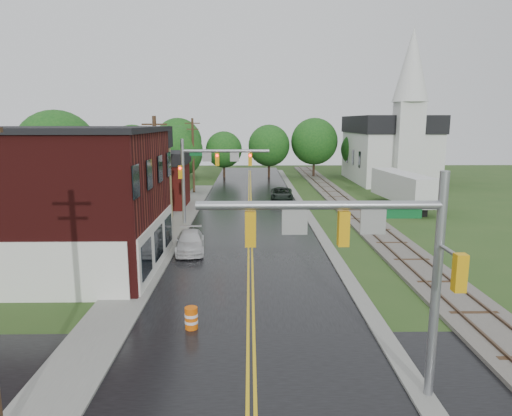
{
  "coord_description": "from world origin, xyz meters",
  "views": [
    {
      "loc": [
        -0.04,
        -11.01,
        8.59
      ],
      "look_at": [
        0.34,
        15.81,
        3.5
      ],
      "focal_mm": 32.0,
      "sensor_mm": 36.0,
      "label": 1
    }
  ],
  "objects_px": {
    "church": "(391,141)",
    "tree_left_c": "(125,159)",
    "traffic_signal_near": "(368,246)",
    "utility_pole_b": "(156,176)",
    "traffic_signal_far": "(208,166)",
    "tree_left_b": "(58,153)",
    "semi_trailer": "(402,187)",
    "tree_left_e": "(178,153)",
    "suv_dark": "(282,194)",
    "construction_barrel": "(191,318)",
    "brick_building": "(33,200)",
    "utility_pole_c": "(193,154)",
    "pickup_white": "(190,242)"
  },
  "relations": [
    {
      "from": "tree_left_e",
      "to": "pickup_white",
      "type": "xyz_separation_m",
      "value": [
        4.8,
        -27.25,
        -4.15
      ]
    },
    {
      "from": "traffic_signal_near",
      "to": "traffic_signal_far",
      "type": "relative_size",
      "value": 1.0
    },
    {
      "from": "utility_pole_c",
      "to": "tree_left_e",
      "type": "bearing_deg",
      "value": 137.16
    },
    {
      "from": "church",
      "to": "tree_left_e",
      "type": "distance_m",
      "value": 29.91
    },
    {
      "from": "suv_dark",
      "to": "brick_building",
      "type": "bearing_deg",
      "value": -121.05
    },
    {
      "from": "utility_pole_c",
      "to": "tree_left_c",
      "type": "xyz_separation_m",
      "value": [
        -7.05,
        -4.1,
        -0.21
      ]
    },
    {
      "from": "traffic_signal_near",
      "to": "tree_left_c",
      "type": "bearing_deg",
      "value": 114.56
    },
    {
      "from": "traffic_signal_far",
      "to": "tree_left_c",
      "type": "height_order",
      "value": "tree_left_c"
    },
    {
      "from": "utility_pole_b",
      "to": "tree_left_b",
      "type": "relative_size",
      "value": 0.93
    },
    {
      "from": "utility_pole_c",
      "to": "church",
      "type": "bearing_deg",
      "value": 19.97
    },
    {
      "from": "traffic_signal_near",
      "to": "pickup_white",
      "type": "distance_m",
      "value": 18.77
    },
    {
      "from": "tree_left_e",
      "to": "pickup_white",
      "type": "relative_size",
      "value": 1.79
    },
    {
      "from": "tree_left_c",
      "to": "tree_left_e",
      "type": "xyz_separation_m",
      "value": [
        5.0,
        6.0,
        0.3
      ]
    },
    {
      "from": "pickup_white",
      "to": "brick_building",
      "type": "bearing_deg",
      "value": -162.3
    },
    {
      "from": "traffic_signal_near",
      "to": "utility_pole_c",
      "type": "xyz_separation_m",
      "value": [
        -10.27,
        42.0,
        -0.25
      ]
    },
    {
      "from": "utility_pole_b",
      "to": "tree_left_b",
      "type": "distance_m",
      "value": 14.87
    },
    {
      "from": "utility_pole_c",
      "to": "pickup_white",
      "type": "height_order",
      "value": "utility_pole_c"
    },
    {
      "from": "church",
      "to": "traffic_signal_far",
      "type": "bearing_deg",
      "value": -131.27
    },
    {
      "from": "traffic_signal_far",
      "to": "traffic_signal_near",
      "type": "bearing_deg",
      "value": -74.48
    },
    {
      "from": "utility_pole_b",
      "to": "tree_left_b",
      "type": "height_order",
      "value": "tree_left_b"
    },
    {
      "from": "suv_dark",
      "to": "semi_trailer",
      "type": "distance_m",
      "value": 12.7
    },
    {
      "from": "church",
      "to": "utility_pole_b",
      "type": "bearing_deg",
      "value": -130.18
    },
    {
      "from": "brick_building",
      "to": "tree_left_c",
      "type": "height_order",
      "value": "brick_building"
    },
    {
      "from": "utility_pole_c",
      "to": "tree_left_c",
      "type": "distance_m",
      "value": 8.16
    },
    {
      "from": "traffic_signal_near",
      "to": "traffic_signal_far",
      "type": "xyz_separation_m",
      "value": [
        -6.94,
        25.0,
        0.01
      ]
    },
    {
      "from": "brick_building",
      "to": "church",
      "type": "xyz_separation_m",
      "value": [
        32.48,
        38.74,
        1.68
      ]
    },
    {
      "from": "traffic_signal_near",
      "to": "utility_pole_b",
      "type": "height_order",
      "value": "utility_pole_b"
    },
    {
      "from": "tree_left_b",
      "to": "semi_trailer",
      "type": "height_order",
      "value": "tree_left_b"
    },
    {
      "from": "suv_dark",
      "to": "construction_barrel",
      "type": "height_order",
      "value": "suv_dark"
    },
    {
      "from": "utility_pole_c",
      "to": "semi_trailer",
      "type": "height_order",
      "value": "utility_pole_c"
    },
    {
      "from": "tree_left_c",
      "to": "construction_barrel",
      "type": "distance_m",
      "value": 35.08
    },
    {
      "from": "tree_left_c",
      "to": "semi_trailer",
      "type": "height_order",
      "value": "tree_left_c"
    },
    {
      "from": "tree_left_e",
      "to": "construction_barrel",
      "type": "xyz_separation_m",
      "value": [
        6.35,
        -38.95,
        -4.33
      ]
    },
    {
      "from": "traffic_signal_far",
      "to": "utility_pole_b",
      "type": "relative_size",
      "value": 0.82
    },
    {
      "from": "traffic_signal_near",
      "to": "utility_pole_c",
      "type": "bearing_deg",
      "value": 103.74
    },
    {
      "from": "tree_left_c",
      "to": "tree_left_e",
      "type": "bearing_deg",
      "value": 50.19
    },
    {
      "from": "utility_pole_c",
      "to": "tree_left_b",
      "type": "distance_m",
      "value": 16.42
    },
    {
      "from": "church",
      "to": "tree_left_e",
      "type": "bearing_deg",
      "value": -164.8
    },
    {
      "from": "church",
      "to": "utility_pole_b",
      "type": "distance_m",
      "value": 41.55
    },
    {
      "from": "utility_pole_b",
      "to": "construction_barrel",
      "type": "relative_size",
      "value": 9.39
    },
    {
      "from": "utility_pole_c",
      "to": "construction_barrel",
      "type": "height_order",
      "value": "utility_pole_c"
    },
    {
      "from": "church",
      "to": "tree_left_c",
      "type": "bearing_deg",
      "value": -157.76
    },
    {
      "from": "traffic_signal_near",
      "to": "utility_pole_b",
      "type": "relative_size",
      "value": 0.82
    },
    {
      "from": "brick_building",
      "to": "construction_barrel",
      "type": "height_order",
      "value": "brick_building"
    },
    {
      "from": "traffic_signal_far",
      "to": "utility_pole_c",
      "type": "height_order",
      "value": "utility_pole_c"
    },
    {
      "from": "tree_left_b",
      "to": "traffic_signal_near",
      "type": "bearing_deg",
      "value": -54.51
    },
    {
      "from": "tree_left_b",
      "to": "utility_pole_c",
      "type": "bearing_deg",
      "value": 47.61
    },
    {
      "from": "tree_left_c",
      "to": "brick_building",
      "type": "bearing_deg",
      "value": -86.86
    },
    {
      "from": "brick_building",
      "to": "suv_dark",
      "type": "relative_size",
      "value": 2.77
    },
    {
      "from": "traffic_signal_far",
      "to": "tree_left_c",
      "type": "xyz_separation_m",
      "value": [
        -10.38,
        12.9,
        -0.46
      ]
    }
  ]
}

